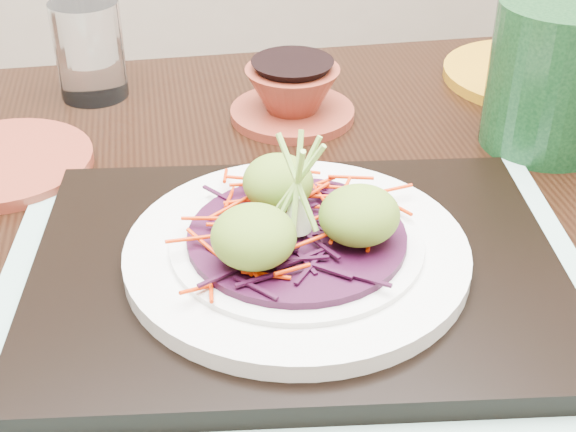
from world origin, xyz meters
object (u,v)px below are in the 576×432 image
object	(u,v)px
white_plate	(297,251)
yellow_plate	(530,75)
serving_tray	(297,269)
green_jar	(553,76)
water_glass	(90,50)
dining_table	(254,333)
terracotta_side_plate	(3,163)
terracotta_bowl_set	(292,96)

from	to	relation	value
white_plate	yellow_plate	distance (m)	0.49
serving_tray	green_jar	world-z (taller)	green_jar
water_glass	green_jar	world-z (taller)	green_jar
serving_tray	water_glass	xyz separation A→B (m)	(-0.10, 0.41, 0.04)
dining_table	serving_tray	xyz separation A→B (m)	(0.02, -0.07, 0.12)
serving_tray	water_glass	world-z (taller)	water_glass
serving_tray	terracotta_side_plate	world-z (taller)	serving_tray
terracotta_side_plate	terracotta_bowl_set	xyz separation A→B (m)	(0.31, 0.01, 0.02)
yellow_plate	green_jar	xyz separation A→B (m)	(-0.08, -0.14, 0.07)
white_plate	terracotta_bowl_set	size ratio (longest dim) A/B	1.73
dining_table	water_glass	world-z (taller)	water_glass
terracotta_bowl_set	yellow_plate	xyz separation A→B (m)	(0.31, -0.00, -0.02)
serving_tray	terracotta_side_plate	bearing A→B (deg)	144.27
terracotta_side_plate	terracotta_bowl_set	size ratio (longest dim) A/B	1.13
terracotta_bowl_set	green_jar	distance (m)	0.27
terracotta_bowl_set	yellow_plate	size ratio (longest dim) A/B	0.74
white_plate	green_jar	bearing A→B (deg)	22.92
water_glass	yellow_plate	world-z (taller)	water_glass
yellow_plate	green_jar	distance (m)	0.18
water_glass	yellow_plate	size ratio (longest dim) A/B	0.53
dining_table	white_plate	xyz separation A→B (m)	(0.02, -0.07, 0.14)
water_glass	terracotta_bowl_set	distance (m)	0.24
yellow_plate	serving_tray	bearing A→B (deg)	-145.31
serving_tray	yellow_plate	bearing A→B (deg)	51.20
dining_table	yellow_plate	size ratio (longest dim) A/B	6.72
white_plate	water_glass	bearing A→B (deg)	103.34
water_glass	terracotta_bowl_set	bearing A→B (deg)	-33.99
dining_table	water_glass	distance (m)	0.39
terracotta_side_plate	terracotta_bowl_set	world-z (taller)	terracotta_bowl_set
terracotta_side_plate	green_jar	distance (m)	0.55
serving_tray	white_plate	distance (m)	0.02
serving_tray	dining_table	bearing A→B (deg)	119.46
serving_tray	yellow_plate	world-z (taller)	serving_tray
terracotta_side_plate	water_glass	xyz separation A→B (m)	(0.11, 0.14, 0.05)
white_plate	yellow_plate	bearing A→B (deg)	34.69
white_plate	serving_tray	bearing A→B (deg)	180.00
terracotta_side_plate	green_jar	bearing A→B (deg)	-14.09
terracotta_bowl_set	green_jar	xyz separation A→B (m)	(0.22, -0.14, 0.05)
yellow_plate	water_glass	bearing A→B (deg)	165.20
terracotta_side_plate	green_jar	world-z (taller)	green_jar
serving_tray	green_jar	size ratio (longest dim) A/B	2.75
serving_tray	terracotta_bowl_set	world-z (taller)	terracotta_bowl_set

